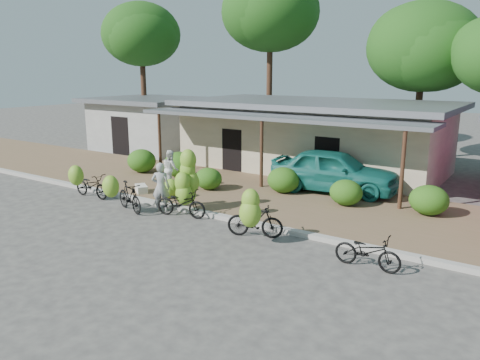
% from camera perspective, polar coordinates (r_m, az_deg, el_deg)
% --- Properties ---
extents(ground, '(100.00, 100.00, 0.00)m').
position_cam_1_polar(ground, '(14.62, -10.05, -6.06)').
color(ground, '#413E3C').
rests_on(ground, ground).
extents(sidewalk, '(60.00, 6.00, 0.12)m').
position_cam_1_polar(sidewalk, '(18.35, 0.80, -1.68)').
color(sidewalk, brown).
rests_on(sidewalk, ground).
extents(curb, '(60.00, 0.25, 0.15)m').
position_cam_1_polar(curb, '(16.01, -5.10, -3.91)').
color(curb, '#A8A399').
rests_on(curb, ground).
extents(shop_main, '(13.00, 8.50, 3.35)m').
position_cam_1_polar(shop_main, '(23.13, 8.92, 5.47)').
color(shop_main, beige).
rests_on(shop_main, ground).
extents(shop_grey, '(7.00, 6.00, 3.15)m').
position_cam_1_polar(shop_grey, '(29.54, -10.84, 6.84)').
color(shop_grey, '#A6A7A1').
rests_on(shop_grey, ground).
extents(tree_back_left, '(5.25, 5.14, 9.13)m').
position_cam_1_polar(tree_back_left, '(32.86, -12.06, 17.12)').
color(tree_back_left, '#4F2D1F').
rests_on(tree_back_left, ground).
extents(tree_far_center, '(6.04, 5.99, 10.64)m').
position_cam_1_polar(tree_far_center, '(30.39, 3.51, 19.94)').
color(tree_far_center, '#4F2D1F').
rests_on(tree_far_center, ground).
extents(tree_center_right, '(5.91, 5.85, 8.32)m').
position_cam_1_polar(tree_center_right, '(27.25, 21.15, 15.11)').
color(tree_center_right, '#4F2D1F').
rests_on(tree_center_right, ground).
extents(hedge_0, '(1.39, 1.25, 1.08)m').
position_cam_1_polar(hedge_0, '(22.33, -11.91, 2.31)').
color(hedge_0, '#254F12').
rests_on(hedge_0, sidewalk).
extents(hedge_1, '(1.47, 1.33, 1.15)m').
position_cam_1_polar(hedge_1, '(20.95, -7.36, 1.87)').
color(hedge_1, '#254F12').
rests_on(hedge_1, sidewalk).
extents(hedge_2, '(1.12, 1.01, 0.87)m').
position_cam_1_polar(hedge_2, '(18.73, -3.87, 0.17)').
color(hedge_2, '#254F12').
rests_on(hedge_2, sidewalk).
extents(hedge_3, '(1.28, 1.15, 1.00)m').
position_cam_1_polar(hedge_3, '(18.26, 5.30, 0.00)').
color(hedge_3, '#254F12').
rests_on(hedge_3, sidewalk).
extents(hedge_4, '(1.17, 1.05, 0.91)m').
position_cam_1_polar(hedge_4, '(16.91, 12.80, -1.50)').
color(hedge_4, '#254F12').
rests_on(hedge_4, sidewalk).
extents(hedge_5, '(1.27, 1.14, 0.99)m').
position_cam_1_polar(hedge_5, '(16.60, 22.04, -2.28)').
color(hedge_5, '#254F12').
rests_on(hedge_5, sidewalk).
extents(bike_far_left, '(1.80, 1.24, 1.37)m').
position_cam_1_polar(bike_far_left, '(18.73, -17.97, -0.42)').
color(bike_far_left, black).
rests_on(bike_far_left, ground).
extents(bike_left, '(1.78, 1.38, 1.36)m').
position_cam_1_polar(bike_left, '(16.56, -13.77, -1.72)').
color(bike_left, black).
rests_on(bike_left, ground).
extents(bike_center, '(1.89, 1.32, 2.21)m').
position_cam_1_polar(bike_center, '(15.80, -6.78, -1.28)').
color(bike_center, black).
rests_on(bike_center, ground).
extents(bike_right, '(1.73, 1.39, 1.61)m').
position_cam_1_polar(bike_right, '(13.42, 1.65, -4.47)').
color(bike_right, black).
rests_on(bike_right, ground).
extents(bike_far_right, '(1.67, 0.59, 0.88)m').
position_cam_1_polar(bike_far_right, '(12.03, 15.30, -8.40)').
color(bike_far_right, black).
rests_on(bike_far_right, ground).
extents(loose_banana_a, '(0.48, 0.41, 0.60)m').
position_cam_1_polar(loose_banana_a, '(17.59, -8.72, -1.27)').
color(loose_banana_a, olive).
rests_on(loose_banana_a, sidewalk).
extents(loose_banana_b, '(0.58, 0.49, 0.72)m').
position_cam_1_polar(loose_banana_b, '(17.65, -8.42, -1.01)').
color(loose_banana_b, olive).
rests_on(loose_banana_b, sidewalk).
extents(loose_banana_c, '(0.51, 0.43, 0.63)m').
position_cam_1_polar(loose_banana_c, '(15.63, 1.48, -2.90)').
color(loose_banana_c, olive).
rests_on(loose_banana_c, sidewalk).
extents(sack_near, '(0.94, 0.77, 0.30)m').
position_cam_1_polar(sack_near, '(18.60, -8.08, -0.94)').
color(sack_near, silver).
rests_on(sack_near, sidewalk).
extents(sack_far, '(0.83, 0.74, 0.28)m').
position_cam_1_polar(sack_far, '(18.71, -11.93, -1.04)').
color(sack_far, silver).
rests_on(sack_far, sidewalk).
extents(vendor, '(0.75, 0.68, 1.72)m').
position_cam_1_polar(vendor, '(16.31, -9.63, -0.86)').
color(vendor, '#989898').
rests_on(vendor, ground).
extents(bystander, '(0.94, 0.87, 1.54)m').
position_cam_1_polar(bystander, '(19.15, -8.45, 1.37)').
color(bystander, white).
rests_on(bystander, sidewalk).
extents(teal_van, '(5.14, 2.59, 1.68)m').
position_cam_1_polar(teal_van, '(18.61, 11.37, 1.12)').
color(teal_van, '#186E64').
rests_on(teal_van, sidewalk).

